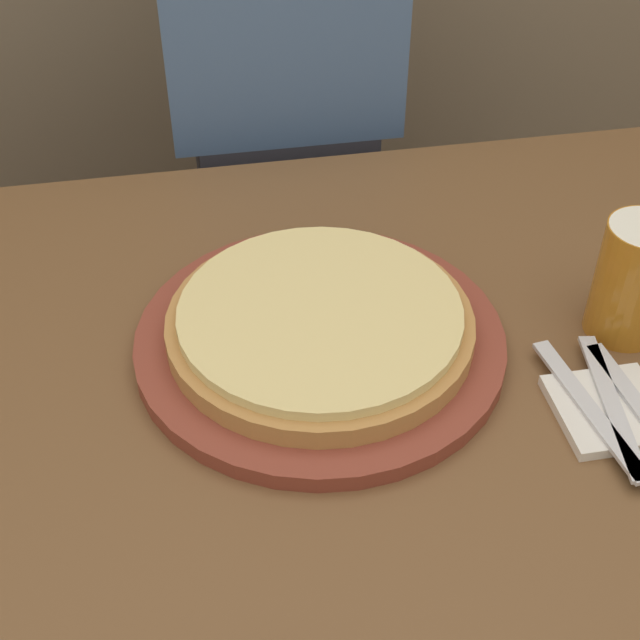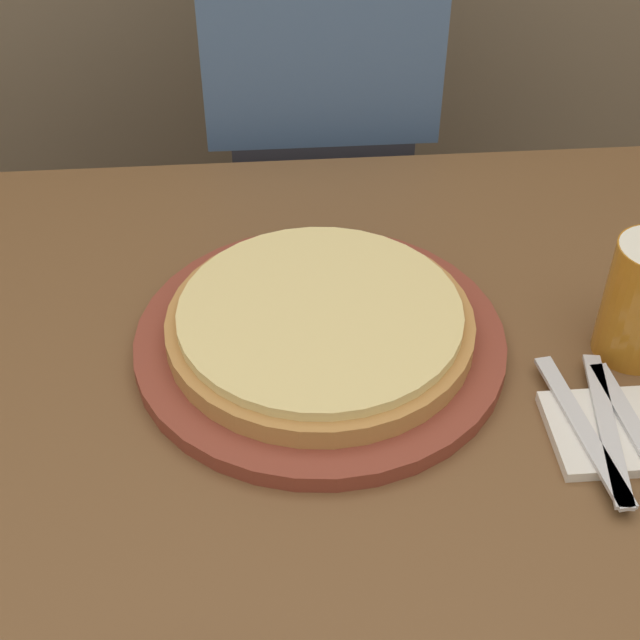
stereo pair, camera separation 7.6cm
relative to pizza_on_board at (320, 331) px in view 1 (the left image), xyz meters
name	(u,v)px [view 1 (the left image)]	position (x,y,z in m)	size (l,w,h in m)	color
dining_table	(298,626)	(-0.05, -0.13, -0.38)	(1.37, 1.06, 0.70)	brown
pizza_on_board	(320,331)	(0.00, 0.00, 0.00)	(0.41, 0.41, 0.06)	brown
beer_glass	(635,276)	(0.34, -0.03, 0.05)	(0.08, 0.08, 0.14)	#B7701E
napkin_stack	(610,410)	(0.27, -0.15, -0.02)	(0.11, 0.11, 0.01)	white
fork	(588,407)	(0.25, -0.15, -0.01)	(0.04, 0.20, 0.00)	silver
dinner_knife	(611,404)	(0.27, -0.15, -0.01)	(0.05, 0.20, 0.00)	silver
spoon	(635,401)	(0.30, -0.15, -0.01)	(0.03, 0.17, 0.00)	silver
diner_person	(283,149)	(0.04, 0.57, -0.10)	(0.35, 0.20, 1.27)	#33333D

